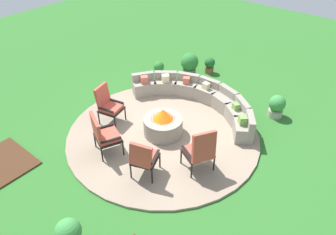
{
  "coord_description": "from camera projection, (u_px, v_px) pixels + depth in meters",
  "views": [
    {
      "loc": [
        4.33,
        -5.06,
        5.38
      ],
      "look_at": [
        0.0,
        0.2,
        0.45
      ],
      "focal_mm": 34.86,
      "sensor_mm": 36.0,
      "label": 1
    }
  ],
  "objects": [
    {
      "name": "ground_plane",
      "position": [
        163.0,
        135.0,
        8.55
      ],
      "size": [
        24.0,
        24.0,
        0.0
      ],
      "primitive_type": "plane",
      "color": "#2D6B28"
    },
    {
      "name": "lounge_chair_back_right",
      "position": [
        200.0,
        150.0,
        7.11
      ],
      "size": [
        0.78,
        0.81,
        1.13
      ],
      "rotation": [
        0.0,
        0.0,
        7.4
      ],
      "color": "black",
      "rests_on": "patio_circle"
    },
    {
      "name": "lounge_chair_front_left",
      "position": [
        108.0,
        104.0,
        8.62
      ],
      "size": [
        0.68,
        0.64,
        1.07
      ],
      "rotation": [
        0.0,
        0.0,
        4.93
      ],
      "color": "black",
      "rests_on": "patio_circle"
    },
    {
      "name": "potted_plant_2",
      "position": [
        69.0,
        233.0,
        5.74
      ],
      "size": [
        0.48,
        0.48,
        0.65
      ],
      "color": "#A89E8E",
      "rests_on": "ground_plane"
    },
    {
      "name": "potted_plant_3",
      "position": [
        190.0,
        64.0,
        10.88
      ],
      "size": [
        0.58,
        0.58,
        0.82
      ],
      "color": "#605B56",
      "rests_on": "ground_plane"
    },
    {
      "name": "patio_circle",
      "position": [
        163.0,
        134.0,
        8.53
      ],
      "size": [
        4.97,
        4.97,
        0.06
      ],
      "primitive_type": "cylinder",
      "color": "gray",
      "rests_on": "ground_plane"
    },
    {
      "name": "fire_pit",
      "position": [
        163.0,
        124.0,
        8.34
      ],
      "size": [
        1.0,
        1.0,
        0.75
      ],
      "color": "gray",
      "rests_on": "patio_circle"
    },
    {
      "name": "lounge_chair_front_right",
      "position": [
        103.0,
        134.0,
        7.6
      ],
      "size": [
        0.79,
        0.78,
        1.11
      ],
      "rotation": [
        0.0,
        0.0,
        5.86
      ],
      "color": "black",
      "rests_on": "patio_circle"
    },
    {
      "name": "lounge_chair_back_left",
      "position": [
        144.0,
        157.0,
        6.99
      ],
      "size": [
        0.69,
        0.71,
        1.01
      ],
      "rotation": [
        0.0,
        0.0,
        6.66
      ],
      "color": "black",
      "rests_on": "patio_circle"
    },
    {
      "name": "potted_plant_4",
      "position": [
        159.0,
        68.0,
        10.91
      ],
      "size": [
        0.35,
        0.35,
        0.56
      ],
      "color": "#605B56",
      "rests_on": "ground_plane"
    },
    {
      "name": "potted_plant_0",
      "position": [
        277.0,
        106.0,
        9.04
      ],
      "size": [
        0.46,
        0.46,
        0.65
      ],
      "color": "#A89E8E",
      "rests_on": "ground_plane"
    },
    {
      "name": "potted_plant_1",
      "position": [
        210.0,
        65.0,
        11.16
      ],
      "size": [
        0.36,
        0.36,
        0.56
      ],
      "color": "brown",
      "rests_on": "ground_plane"
    },
    {
      "name": "curved_stone_bench",
      "position": [
        199.0,
        98.0,
        9.41
      ],
      "size": [
        4.11,
        1.55,
        0.65
      ],
      "color": "gray",
      "rests_on": "patio_circle"
    }
  ]
}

